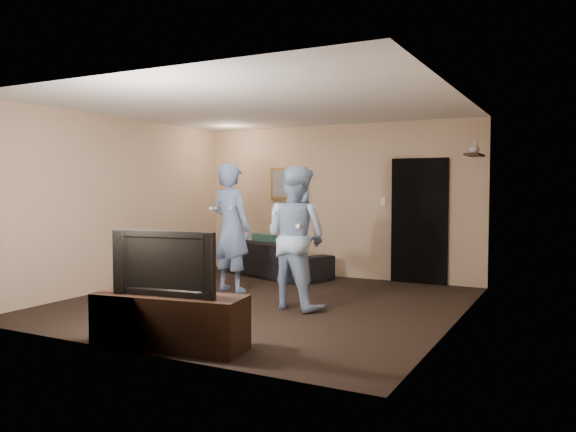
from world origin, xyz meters
The scene contains 19 objects.
ground centered at (0.00, 0.00, 0.00)m, with size 5.00×5.00×0.00m, color black.
ceiling centered at (0.00, 0.00, 2.60)m, with size 5.00×5.00×0.04m, color silver.
wall_back centered at (0.00, 2.50, 1.30)m, with size 5.00×0.04×2.60m, color tan.
wall_front centered at (0.00, -2.50, 1.30)m, with size 5.00×0.04×2.60m, color tan.
wall_left centered at (-2.50, 0.00, 1.30)m, with size 0.04×5.00×2.60m, color tan.
wall_right centered at (2.50, 0.00, 1.30)m, with size 0.04×5.00×2.60m, color tan.
sofa centered at (-0.94, 2.03, 0.30)m, with size 2.08×0.81×0.61m, color black.
throw_pillow centered at (-1.16, 2.03, 0.48)m, with size 0.48×0.15×0.48m, color #1B534A.
painting_frame centered at (-0.90, 2.48, 1.60)m, with size 0.72×0.05×0.57m, color olive.
painting_canvas centered at (-0.90, 2.45, 1.60)m, with size 0.62×0.01×0.47m, color slate.
doorway centered at (1.45, 2.47, 1.00)m, with size 0.90×0.06×2.00m, color black.
light_switch centered at (0.85, 2.48, 1.30)m, with size 0.08×0.02×0.12m, color silver.
wall_shelf centered at (2.39, 1.80, 1.99)m, with size 0.20×0.60×0.03m, color black.
shelf_vase centered at (2.39, 1.74, 2.09)m, with size 0.15×0.15×0.16m, color #B5B4B9.
shelf_figurine centered at (2.39, 1.89, 2.09)m, with size 0.06×0.06×0.18m, color silver.
tv_console centered at (0.26, -2.22, 0.25)m, with size 1.49×0.48×0.53m, color black.
television centered at (0.26, -2.22, 0.83)m, with size 1.07×0.14×0.62m, color black.
wii_player_left centered at (-0.83, 0.49, 0.94)m, with size 0.76×0.58×1.88m.
wii_player_right centered at (0.53, -0.07, 0.90)m, with size 1.00×0.85×1.81m.
Camera 1 is at (3.73, -6.41, 1.55)m, focal length 35.00 mm.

